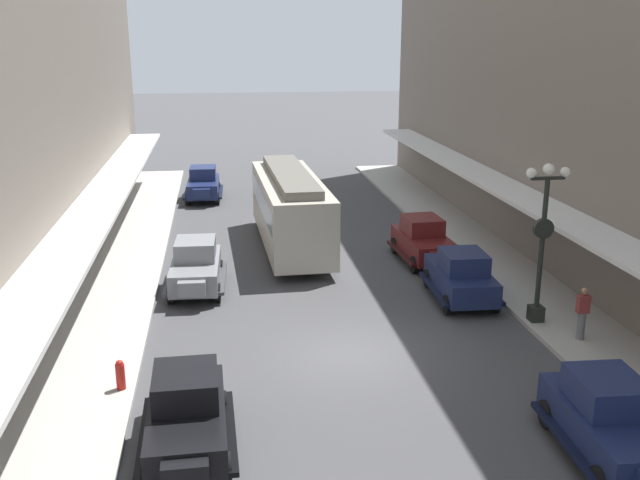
{
  "coord_description": "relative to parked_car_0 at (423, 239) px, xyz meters",
  "views": [
    {
      "loc": [
        -3.59,
        -19.05,
        9.09
      ],
      "look_at": [
        0.0,
        6.0,
        1.8
      ],
      "focal_mm": 40.11,
      "sensor_mm": 36.0,
      "label": 1
    }
  ],
  "objects": [
    {
      "name": "ground_plane",
      "position": [
        -4.67,
        -8.43,
        -0.94
      ],
      "size": [
        200.0,
        200.0,
        0.0
      ],
      "primitive_type": "plane",
      "color": "#424244"
    },
    {
      "name": "sidewalk_left",
      "position": [
        -12.17,
        -8.43,
        -0.87
      ],
      "size": [
        3.0,
        60.0,
        0.15
      ],
      "primitive_type": "cube",
      "color": "#A8A59E",
      "rests_on": "ground"
    },
    {
      "name": "sidewalk_right",
      "position": [
        2.83,
        -8.43,
        -0.87
      ],
      "size": [
        3.0,
        60.0,
        0.15
      ],
      "primitive_type": "cube",
      "color": "#A8A59E",
      "rests_on": "ground"
    },
    {
      "name": "parked_car_0",
      "position": [
        0.0,
        0.0,
        0.0
      ],
      "size": [
        2.3,
        4.32,
        1.84
      ],
      "color": "#591919",
      "rests_on": "ground"
    },
    {
      "name": "parked_car_1",
      "position": [
        0.05,
        -14.48,
        0.0
      ],
      "size": [
        2.3,
        4.32,
        1.84
      ],
      "color": "#19234C",
      "rests_on": "ground"
    },
    {
      "name": "parked_car_2",
      "position": [
        -9.24,
        -2.11,
        0.0
      ],
      "size": [
        2.28,
        4.31,
        1.84
      ],
      "color": "slate",
      "rests_on": "ground"
    },
    {
      "name": "parked_car_3",
      "position": [
        0.06,
        -4.55,
        0.0
      ],
      "size": [
        2.29,
        4.31,
        1.84
      ],
      "color": "#19234C",
      "rests_on": "ground"
    },
    {
      "name": "parked_car_4",
      "position": [
        -9.19,
        -12.9,
        0.0
      ],
      "size": [
        2.2,
        4.28,
        1.84
      ],
      "color": "black",
      "rests_on": "ground"
    },
    {
      "name": "parked_car_5",
      "position": [
        -9.18,
        13.11,
        0.0
      ],
      "size": [
        2.25,
        4.3,
        1.84
      ],
      "color": "#19234C",
      "rests_on": "ground"
    },
    {
      "name": "streetcar",
      "position": [
        -5.25,
        2.61,
        0.96
      ],
      "size": [
        2.78,
        9.67,
        3.46
      ],
      "color": "#ADA899",
      "rests_on": "ground"
    },
    {
      "name": "lamp_post_with_clock",
      "position": [
        1.73,
        -7.11,
        2.04
      ],
      "size": [
        1.42,
        0.44,
        5.16
      ],
      "color": "black",
      "rests_on": "sidewalk_right"
    },
    {
      "name": "fire_hydrant",
      "position": [
        -11.02,
        -9.99,
        -0.38
      ],
      "size": [
        0.24,
        0.24,
        0.82
      ],
      "color": "#B21E19",
      "rests_on": "sidewalk_left"
    },
    {
      "name": "pedestrian_1",
      "position": [
        2.46,
        -8.68,
        0.05
      ],
      "size": [
        0.36,
        0.24,
        1.64
      ],
      "color": "slate",
      "rests_on": "sidewalk_right"
    }
  ]
}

